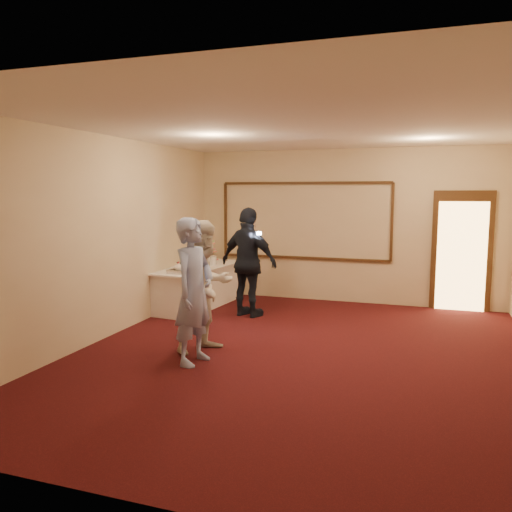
# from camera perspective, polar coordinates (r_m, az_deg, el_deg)

# --- Properties ---
(floor) EXTENTS (7.00, 7.00, 0.00)m
(floor) POSITION_cam_1_polar(r_m,az_deg,el_deg) (6.84, 5.44, -11.22)
(floor) COLOR black
(floor) RESTS_ON ground
(room_walls) EXTENTS (6.04, 7.04, 3.02)m
(room_walls) POSITION_cam_1_polar(r_m,az_deg,el_deg) (6.48, 5.66, 6.00)
(room_walls) COLOR beige
(room_walls) RESTS_ON floor
(wall_molding) EXTENTS (3.45, 0.04, 1.55)m
(wall_molding) POSITION_cam_1_polar(r_m,az_deg,el_deg) (10.06, 5.55, 4.04)
(wall_molding) COLOR #372110
(wall_molding) RESTS_ON room_walls
(doorway) EXTENTS (1.05, 0.07, 2.20)m
(doorway) POSITION_cam_1_polar(r_m,az_deg,el_deg) (9.86, 22.44, 0.42)
(doorway) COLOR #372110
(doorway) RESTS_ON floor
(buffet_table) EXTENTS (1.10, 2.33, 0.77)m
(buffet_table) POSITION_cam_1_polar(r_m,az_deg,el_deg) (9.58, -6.63, -3.45)
(buffet_table) COLOR white
(buffet_table) RESTS_ON floor
(pavlova_tray) EXTENTS (0.39, 0.52, 0.18)m
(pavlova_tray) POSITION_cam_1_polar(r_m,az_deg,el_deg) (8.80, -8.45, -1.40)
(pavlova_tray) COLOR #AAACB0
(pavlova_tray) RESTS_ON buffet_table
(cupcake_stand) EXTENTS (0.31, 0.31, 0.45)m
(cupcake_stand) POSITION_cam_1_polar(r_m,az_deg,el_deg) (10.42, -5.15, 0.47)
(cupcake_stand) COLOR #E9615B
(cupcake_stand) RESTS_ON buffet_table
(plate_stack_a) EXTENTS (0.21, 0.21, 0.17)m
(plate_stack_a) POSITION_cam_1_polar(r_m,az_deg,el_deg) (9.61, -7.22, -0.60)
(plate_stack_a) COLOR white
(plate_stack_a) RESTS_ON buffet_table
(plate_stack_b) EXTENTS (0.21, 0.21, 0.17)m
(plate_stack_b) POSITION_cam_1_polar(r_m,az_deg,el_deg) (9.68, -5.13, -0.50)
(plate_stack_b) COLOR white
(plate_stack_b) RESTS_ON buffet_table
(tart) EXTENTS (0.25, 0.25, 0.05)m
(tart) POSITION_cam_1_polar(r_m,az_deg,el_deg) (9.23, -6.06, -1.29)
(tart) COLOR white
(tart) RESTS_ON buffet_table
(man) EXTENTS (0.53, 0.73, 1.86)m
(man) POSITION_cam_1_polar(r_m,az_deg,el_deg) (6.34, -7.11, -4.02)
(man) COLOR #98ADE8
(man) RESTS_ON floor
(woman) EXTENTS (1.02, 1.09, 1.80)m
(woman) POSITION_cam_1_polar(r_m,az_deg,el_deg) (6.81, -5.76, -3.48)
(woman) COLOR beige
(woman) RESTS_ON floor
(guest) EXTENTS (1.21, 0.77, 1.91)m
(guest) POSITION_cam_1_polar(r_m,az_deg,el_deg) (8.66, -0.83, -0.75)
(guest) COLOR black
(guest) RESTS_ON floor
(camera_flash) EXTENTS (0.07, 0.05, 0.05)m
(camera_flash) POSITION_cam_1_polar(r_m,az_deg,el_deg) (8.41, 0.35, 2.61)
(camera_flash) COLOR white
(camera_flash) RESTS_ON guest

